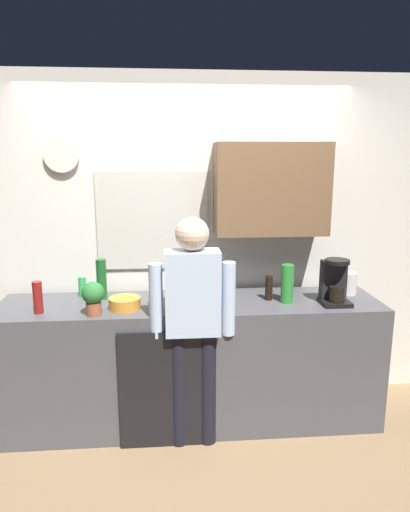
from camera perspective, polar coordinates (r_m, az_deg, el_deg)
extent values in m
plane|color=#8C6D4C|center=(3.47, -1.47, -22.25)|extent=(8.00, 8.00, 0.00)
cube|color=#4C4C51|center=(3.50, -1.81, -13.11)|extent=(2.78, 0.64, 0.94)
cube|color=black|center=(3.22, -5.63, -16.49)|extent=(0.56, 0.02, 0.84)
cube|color=silver|center=(3.65, -2.25, 1.74)|extent=(4.38, 0.10, 2.60)
cube|color=beige|center=(3.56, -6.62, 4.43)|extent=(0.86, 0.02, 0.76)
cube|color=#8CA5C6|center=(3.56, -6.62, 4.45)|extent=(0.80, 0.02, 0.70)
cube|color=brown|center=(3.47, 8.27, 8.34)|extent=(0.84, 0.32, 0.68)
cylinder|color=silver|center=(3.60, -17.62, 12.03)|extent=(0.26, 0.03, 0.26)
cube|color=black|center=(3.40, 16.00, -5.61)|extent=(0.20, 0.20, 0.03)
cube|color=black|center=(3.41, 15.80, -2.82)|extent=(0.18, 0.08, 0.28)
cylinder|color=black|center=(3.35, 16.25, -4.62)|extent=(0.11, 0.11, 0.11)
cylinder|color=black|center=(3.32, 16.31, -0.67)|extent=(0.17, 0.17, 0.03)
cylinder|color=brown|center=(3.17, -6.02, -4.58)|extent=(0.06, 0.06, 0.23)
cylinder|color=black|center=(3.38, 8.03, -3.99)|extent=(0.06, 0.06, 0.18)
cylinder|color=maroon|center=(3.26, -20.27, -4.90)|extent=(0.06, 0.06, 0.22)
cylinder|color=#2D8C33|center=(3.33, 10.29, -3.44)|extent=(0.09, 0.09, 0.28)
cylinder|color=olive|center=(3.41, -1.14, -3.14)|extent=(0.06, 0.06, 0.25)
cylinder|color=#195923|center=(3.45, -12.87, -2.85)|extent=(0.07, 0.07, 0.30)
cylinder|color=#B26647|center=(3.16, -2.67, -5.92)|extent=(0.08, 0.08, 0.09)
cylinder|color=#3351B2|center=(3.32, 2.18, -4.92)|extent=(0.08, 0.08, 0.10)
cylinder|color=white|center=(3.29, -13.69, -5.48)|extent=(0.08, 0.08, 0.10)
cylinder|color=orange|center=(3.22, -10.04, -5.85)|extent=(0.22, 0.22, 0.08)
cylinder|color=#9E5638|center=(3.13, -13.79, -6.45)|extent=(0.10, 0.10, 0.09)
sphere|color=#2D7233|center=(3.10, -13.90, -4.53)|extent=(0.15, 0.15, 0.15)
cylinder|color=green|center=(3.56, -15.17, -3.73)|extent=(0.06, 0.06, 0.15)
cone|color=white|center=(3.54, -15.25, -2.33)|extent=(0.02, 0.02, 0.03)
cylinder|color=silver|center=(3.66, 17.44, -3.26)|extent=(0.14, 0.14, 0.17)
cylinder|color=black|center=(3.25, -3.34, -16.35)|extent=(0.12, 0.12, 0.82)
cylinder|color=black|center=(3.26, 0.32, -16.24)|extent=(0.12, 0.12, 0.82)
cube|color=silver|center=(2.99, -1.58, -4.60)|extent=(0.36, 0.20, 0.56)
sphere|color=beige|center=(2.90, -1.63, 2.80)|extent=(0.22, 0.22, 0.22)
cylinder|color=silver|center=(3.00, -6.18, -5.60)|extent=(0.09, 0.09, 0.50)
cylinder|color=silver|center=(3.02, 2.99, -5.39)|extent=(0.09, 0.09, 0.50)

